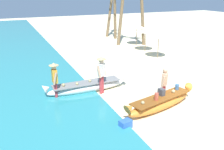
% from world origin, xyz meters
% --- Properties ---
extents(ground_plane, '(80.00, 80.00, 0.00)m').
position_xyz_m(ground_plane, '(0.00, 0.00, 0.00)').
color(ground_plane, beige).
extents(boat_orange_foreground, '(3.91, 1.48, 0.88)m').
position_xyz_m(boat_orange_foreground, '(-1.33, -0.08, 0.32)').
color(boat_orange_foreground, orange).
rests_on(boat_orange_foreground, ground).
extents(boat_white_midground, '(4.33, 0.78, 0.79)m').
position_xyz_m(boat_white_midground, '(-3.61, 2.96, 0.28)').
color(boat_white_midground, white).
rests_on(boat_white_midground, ground).
extents(person_vendor_hatted, '(0.58, 0.47, 1.87)m').
position_xyz_m(person_vendor_hatted, '(-2.99, 2.51, 1.08)').
color(person_vendor_hatted, '#B2383D').
rests_on(person_vendor_hatted, ground).
extents(person_tourist_customer, '(0.52, 0.53, 1.65)m').
position_xyz_m(person_tourist_customer, '(-0.86, 0.39, 0.93)').
color(person_tourist_customer, '#B2383D').
rests_on(person_tourist_customer, ground).
extents(person_vendor_assistant, '(0.44, 0.55, 1.76)m').
position_xyz_m(person_vendor_assistant, '(-5.18, 2.82, 1.01)').
color(person_vendor_assistant, '#B2383D').
rests_on(person_vendor_assistant, ground).
extents(parasol_row_0, '(1.60, 1.60, 1.91)m').
position_xyz_m(parasol_row_0, '(3.31, 6.91, 1.75)').
color(parasol_row_0, '#8E6B47').
rests_on(parasol_row_0, ground).
extents(parasol_row_1, '(1.60, 1.60, 1.91)m').
position_xyz_m(parasol_row_1, '(3.59, 9.15, 1.75)').
color(parasol_row_1, '#8E6B47').
rests_on(parasol_row_1, ground).
extents(parasol_row_2, '(1.60, 1.60, 1.91)m').
position_xyz_m(parasol_row_2, '(4.07, 11.49, 1.75)').
color(parasol_row_2, '#8E6B47').
rests_on(parasol_row_2, ground).
extents(cooler_box, '(0.50, 0.40, 0.32)m').
position_xyz_m(cooler_box, '(-3.39, -0.82, 0.16)').
color(cooler_box, blue).
rests_on(cooler_box, ground).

